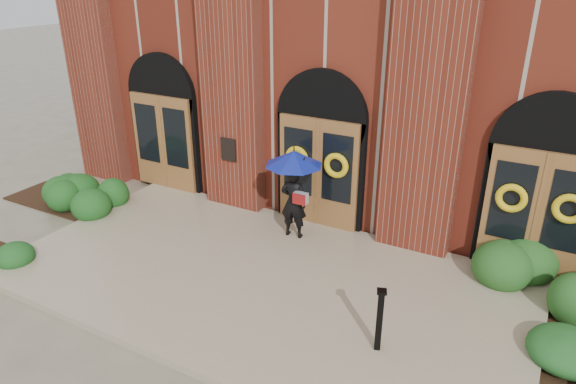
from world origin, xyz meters
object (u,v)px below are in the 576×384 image
Objects in this scene: metal_post at (380,319)px; hedge_wall_right at (566,283)px; man_with_umbrella at (294,178)px; hedge_wall_left at (63,189)px.

metal_post is 3.86m from hedge_wall_right.
man_with_umbrella is 3.99m from metal_post.
man_with_umbrella is 5.50m from hedge_wall_right.
hedge_wall_left is 0.86× the size of hedge_wall_right.
hedge_wall_right is at bearing 176.29° from man_with_umbrella.
man_with_umbrella is 0.59× the size of hedge_wall_right.
hedge_wall_right is (11.60, 1.31, 0.06)m from hedge_wall_left.
hedge_wall_right is at bearing 49.56° from metal_post.
hedge_wall_left is (-9.10, 1.62, -0.35)m from metal_post.
metal_post is at bearing 130.72° from man_with_umbrella.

